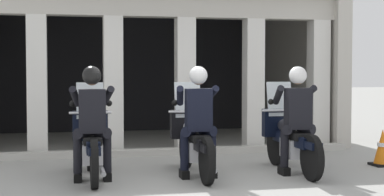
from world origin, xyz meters
name	(u,v)px	position (x,y,z in m)	size (l,w,h in m)	color
ground_plane	(164,150)	(0.00, 3.00, 0.00)	(80.00, 80.00, 0.00)	#999993
station_building	(136,53)	(-0.30, 5.01, 1.93)	(7.89, 4.61, 3.12)	black
kerb_strip	(154,152)	(-0.30, 2.31, 0.06)	(7.39, 0.24, 0.12)	#B7B5AD
motorcycle_left	(92,142)	(-1.48, 0.34, 0.50)	(0.62, 2.04, 1.35)	black
police_officer_left	(92,113)	(-1.48, 0.06, 0.94)	(0.63, 0.61, 1.58)	black
motorcycle_center	(194,140)	(0.00, 0.28, 0.50)	(0.62, 2.04, 1.35)	black
police_officer_center	(198,112)	(0.00, 0.00, 0.94)	(0.63, 0.61, 1.58)	black
motorcycle_right	(290,138)	(1.48, 0.24, 0.50)	(0.62, 2.04, 1.35)	black
police_officer_right	(297,111)	(1.48, -0.04, 0.94)	(0.63, 0.61, 1.58)	black
traffic_cone_flank	(383,148)	(3.12, 0.40, 0.29)	(0.34, 0.34, 0.59)	black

